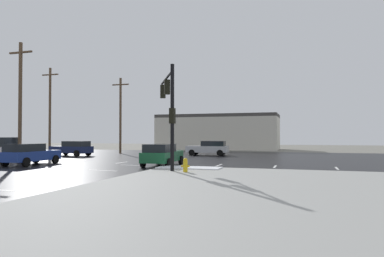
% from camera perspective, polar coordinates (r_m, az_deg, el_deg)
% --- Properties ---
extents(ground_plane, '(120.00, 120.00, 0.00)m').
position_cam_1_polar(ground_plane, '(27.67, -7.80, -5.69)').
color(ground_plane, slate).
extents(road_asphalt, '(44.00, 44.00, 0.02)m').
position_cam_1_polar(road_asphalt, '(27.67, -7.80, -5.67)').
color(road_asphalt, black).
rests_on(road_asphalt, ground_plane).
extents(sidewalk_corner, '(18.00, 18.00, 0.14)m').
position_cam_1_polar(sidewalk_corner, '(13.12, 18.52, -10.42)').
color(sidewalk_corner, '#9E9E99').
rests_on(sidewalk_corner, ground_plane).
extents(snow_strip_curbside, '(4.00, 1.60, 0.06)m').
position_cam_1_polar(snow_strip_curbside, '(22.11, -0.45, -6.41)').
color(snow_strip_curbside, white).
rests_on(snow_strip_curbside, sidewalk_corner).
extents(lane_markings, '(36.15, 36.15, 0.01)m').
position_cam_1_polar(lane_markings, '(25.92, -6.69, -5.95)').
color(lane_markings, silver).
rests_on(lane_markings, road_asphalt).
extents(traffic_signal_mast, '(2.73, 4.77, 6.23)m').
position_cam_1_polar(traffic_signal_mast, '(21.78, -3.78, 4.36)').
color(traffic_signal_mast, black).
rests_on(traffic_signal_mast, sidewalk_corner).
extents(fire_hydrant, '(0.48, 0.26, 0.79)m').
position_cam_1_polar(fire_hydrant, '(19.69, -1.09, -5.99)').
color(fire_hydrant, gold).
rests_on(fire_hydrant, sidewalk_corner).
extents(strip_building_background, '(18.83, 8.00, 5.50)m').
position_cam_1_polar(strip_building_background, '(56.05, 4.32, -0.58)').
color(strip_building_background, beige).
rests_on(strip_building_background, ground_plane).
extents(sedan_silver, '(4.61, 2.22, 1.58)m').
position_cam_1_polar(sedan_silver, '(38.03, 2.79, -3.17)').
color(sedan_silver, '#B7BABF').
rests_on(sedan_silver, road_asphalt).
extents(sedan_green, '(2.23, 4.62, 1.58)m').
position_cam_1_polar(sedan_green, '(24.92, -4.92, -4.24)').
color(sedan_green, '#195933').
rests_on(sedan_green, road_asphalt).
extents(sedan_blue, '(2.09, 4.57, 1.58)m').
position_cam_1_polar(sedan_blue, '(28.25, -25.05, -3.77)').
color(sedan_blue, navy).
rests_on(sedan_blue, road_asphalt).
extents(sedan_navy, '(4.65, 2.32, 1.58)m').
position_cam_1_polar(sedan_navy, '(39.09, -18.99, -3.05)').
color(sedan_navy, '#141E47').
rests_on(sedan_navy, road_asphalt).
extents(utility_pole_mid, '(2.20, 0.28, 9.68)m').
position_cam_1_polar(utility_pole_mid, '(31.21, -26.31, 4.23)').
color(utility_pole_mid, brown).
rests_on(utility_pole_mid, ground_plane).
extents(utility_pole_far, '(2.20, 0.28, 10.17)m').
position_cam_1_polar(utility_pole_far, '(44.33, -22.24, 2.96)').
color(utility_pole_far, brown).
rests_on(utility_pole_far, ground_plane).
extents(utility_pole_distant, '(2.20, 0.28, 9.20)m').
position_cam_1_polar(utility_pole_distant, '(43.26, -11.64, 2.35)').
color(utility_pole_distant, brown).
rests_on(utility_pole_distant, ground_plane).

